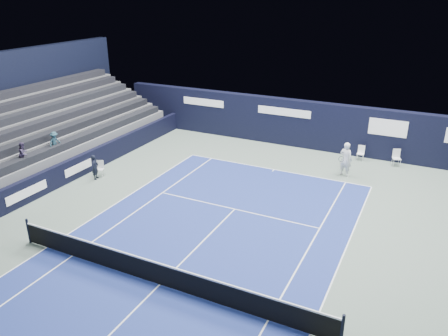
{
  "coord_description": "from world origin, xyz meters",
  "views": [
    {
      "loc": [
        7.67,
        -10.46,
        9.78
      ],
      "look_at": [
        -1.36,
        7.99,
        1.3
      ],
      "focal_mm": 35.0,
      "sensor_mm": 36.0,
      "label": 1
    }
  ],
  "objects_px": {
    "tennis_net": "(159,273)",
    "tennis_player": "(346,159)",
    "folding_chair_back_a": "(361,150)",
    "line_judge_chair": "(100,167)",
    "folding_chair_back_b": "(396,156)"
  },
  "relations": [
    {
      "from": "folding_chair_back_b",
      "to": "tennis_net",
      "type": "bearing_deg",
      "value": -131.91
    },
    {
      "from": "line_judge_chair",
      "to": "tennis_player",
      "type": "bearing_deg",
      "value": 3.11
    },
    {
      "from": "folding_chair_back_a",
      "to": "line_judge_chair",
      "type": "height_order",
      "value": "folding_chair_back_a"
    },
    {
      "from": "folding_chair_back_a",
      "to": "folding_chair_back_b",
      "type": "relative_size",
      "value": 0.9
    },
    {
      "from": "folding_chair_back_a",
      "to": "line_judge_chair",
      "type": "xyz_separation_m",
      "value": [
        -12.69,
        -8.98,
        -0.1
      ]
    },
    {
      "from": "line_judge_chair",
      "to": "tennis_net",
      "type": "relative_size",
      "value": 0.07
    },
    {
      "from": "folding_chair_back_a",
      "to": "line_judge_chair",
      "type": "relative_size",
      "value": 1.03
    },
    {
      "from": "tennis_net",
      "to": "tennis_player",
      "type": "xyz_separation_m",
      "value": [
        3.82,
        12.83,
        0.47
      ]
    },
    {
      "from": "tennis_player",
      "to": "folding_chair_back_a",
      "type": "bearing_deg",
      "value": 82.57
    },
    {
      "from": "folding_chair_back_a",
      "to": "tennis_player",
      "type": "height_order",
      "value": "tennis_player"
    },
    {
      "from": "folding_chair_back_a",
      "to": "line_judge_chair",
      "type": "bearing_deg",
      "value": -146.02
    },
    {
      "from": "tennis_net",
      "to": "tennis_player",
      "type": "height_order",
      "value": "tennis_player"
    },
    {
      "from": "tennis_net",
      "to": "tennis_player",
      "type": "bearing_deg",
      "value": 73.41
    },
    {
      "from": "folding_chair_back_b",
      "to": "tennis_net",
      "type": "xyz_separation_m",
      "value": [
        -6.25,
        -15.7,
        -0.06
      ]
    },
    {
      "from": "folding_chair_back_a",
      "to": "line_judge_chair",
      "type": "distance_m",
      "value": 15.55
    }
  ]
}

